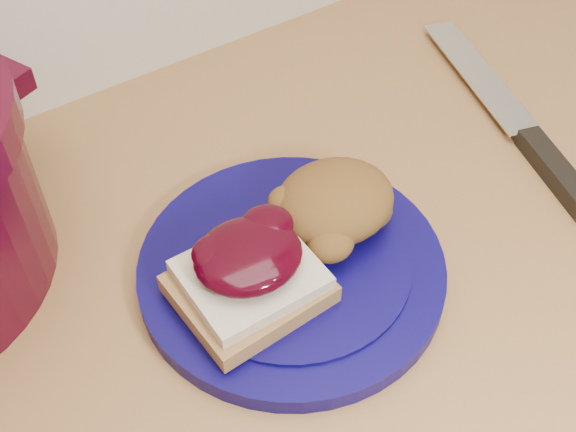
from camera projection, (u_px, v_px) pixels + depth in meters
plate at (291, 269)px, 0.61m from camera, size 0.27×0.27×0.02m
sandwich at (249, 273)px, 0.56m from camera, size 0.11×0.10×0.05m
stuffing_mound at (335, 201)px, 0.61m from camera, size 0.11×0.10×0.05m
chef_knife at (535, 146)px, 0.71m from camera, size 0.12×0.32×0.02m
butter_knife at (546, 157)px, 0.71m from camera, size 0.07×0.15×0.00m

